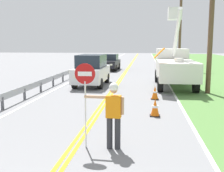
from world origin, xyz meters
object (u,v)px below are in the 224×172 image
(flagger_worker, at_px, (113,111))
(traffic_cone_mid, at_px, (155,93))
(oncoming_sedan_second, at_px, (109,62))
(stop_sign_paddle, at_px, (85,86))
(utility_pole_near, at_px, (211,16))
(oncoming_suv_nearest, at_px, (92,70))
(traffic_cone_lead, at_px, (155,108))
(utility_bucket_truck, at_px, (174,65))
(utility_pole_mid, at_px, (180,27))

(flagger_worker, distance_m, traffic_cone_mid, 7.23)
(oncoming_sedan_second, bearing_deg, stop_sign_paddle, -84.48)
(utility_pole_near, bearing_deg, traffic_cone_mid, -144.83)
(oncoming_suv_nearest, distance_m, oncoming_sedan_second, 11.07)
(utility_pole_near, bearing_deg, traffic_cone_lead, -119.77)
(utility_bucket_truck, relative_size, traffic_cone_mid, 9.73)
(stop_sign_paddle, relative_size, utility_pole_mid, 0.26)
(utility_pole_mid, bearing_deg, flagger_worker, -100.46)
(utility_bucket_truck, relative_size, oncoming_sedan_second, 1.63)
(oncoming_suv_nearest, distance_m, utility_pole_near, 8.21)
(traffic_cone_lead, relative_size, traffic_cone_mid, 1.00)
(traffic_cone_lead, bearing_deg, oncoming_suv_nearest, 117.33)
(utility_pole_mid, distance_m, traffic_cone_lead, 22.00)
(utility_pole_mid, height_order, traffic_cone_mid, utility_pole_mid)
(traffic_cone_lead, bearing_deg, stop_sign_paddle, -119.23)
(oncoming_suv_nearest, distance_m, traffic_cone_lead, 8.76)
(utility_bucket_truck, bearing_deg, oncoming_suv_nearest, -175.08)
(flagger_worker, bearing_deg, oncoming_suv_nearest, 103.57)
(stop_sign_paddle, relative_size, utility_pole_near, 0.28)
(flagger_worker, height_order, utility_pole_near, utility_pole_near)
(utility_pole_near, bearing_deg, oncoming_sedan_second, 119.19)
(flagger_worker, xyz_separation_m, traffic_cone_mid, (1.36, 7.07, -0.71))
(flagger_worker, distance_m, oncoming_suv_nearest, 11.74)
(utility_bucket_truck, relative_size, oncoming_suv_nearest, 1.47)
(flagger_worker, bearing_deg, utility_bucket_truck, 76.88)
(traffic_cone_mid, bearing_deg, oncoming_sedan_second, 105.59)
(utility_pole_near, distance_m, traffic_cone_lead, 7.59)
(utility_pole_near, relative_size, traffic_cone_lead, 11.93)
(utility_bucket_truck, xyz_separation_m, traffic_cone_lead, (-1.52, -8.23, -1.07))
(oncoming_sedan_second, xyz_separation_m, utility_pole_mid, (7.55, 2.50, 3.78))
(utility_bucket_truck, xyz_separation_m, oncoming_suv_nearest, (-5.52, -0.48, -0.35))
(oncoming_suv_nearest, relative_size, oncoming_sedan_second, 1.11)
(oncoming_suv_nearest, bearing_deg, utility_pole_near, -16.71)
(flagger_worker, bearing_deg, oncoming_sedan_second, 97.45)
(oncoming_suv_nearest, distance_m, utility_pole_mid, 15.84)
(traffic_cone_mid, bearing_deg, utility_bucket_truck, 73.68)
(flagger_worker, bearing_deg, traffic_cone_lead, 71.05)
(oncoming_sedan_second, relative_size, traffic_cone_lead, 5.97)
(flagger_worker, height_order, oncoming_suv_nearest, oncoming_suv_nearest)
(stop_sign_paddle, relative_size, traffic_cone_mid, 3.33)
(oncoming_suv_nearest, xyz_separation_m, oncoming_sedan_second, (-0.18, 11.07, -0.23))
(utility_pole_near, xyz_separation_m, traffic_cone_lead, (-3.20, -5.59, -4.02))
(utility_bucket_truck, bearing_deg, traffic_cone_mid, -106.32)
(stop_sign_paddle, height_order, utility_bucket_truck, utility_bucket_truck)
(oncoming_sedan_second, bearing_deg, utility_bucket_truck, -61.67)
(oncoming_suv_nearest, xyz_separation_m, utility_pole_near, (7.21, -2.16, 3.30))
(flagger_worker, relative_size, utility_bucket_truck, 0.27)
(traffic_cone_lead, bearing_deg, flagger_worker, -108.95)
(flagger_worker, distance_m, utility_pole_near, 10.78)
(traffic_cone_mid, bearing_deg, utility_pole_near, 35.17)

